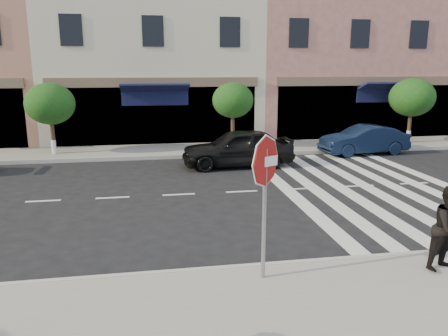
# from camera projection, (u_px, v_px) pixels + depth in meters

# --- Properties ---
(ground) EXTENTS (120.00, 120.00, 0.00)m
(ground) POSITION_uv_depth(u_px,v_px,m) (191.00, 245.00, 9.70)
(ground) COLOR black
(ground) RESTS_ON ground
(sidewalk_far) EXTENTS (60.00, 3.00, 0.15)m
(sidewalk_far) POSITION_uv_depth(u_px,v_px,m) (168.00, 151.00, 20.24)
(sidewalk_far) COLOR gray
(sidewalk_far) RESTS_ON ground
(building_centre) EXTENTS (11.00, 9.00, 11.00)m
(building_centre) POSITION_uv_depth(u_px,v_px,m) (152.00, 37.00, 24.70)
(building_centre) COLOR beige
(building_centre) RESTS_ON ground
(building_east_mid) EXTENTS (13.00, 9.00, 13.00)m
(building_east_mid) POSITION_uv_depth(u_px,v_px,m) (352.00, 22.00, 26.44)
(building_east_mid) COLOR tan
(building_east_mid) RESTS_ON ground
(street_tree_wb) EXTENTS (2.10, 2.10, 3.06)m
(street_tree_wb) POSITION_uv_depth(u_px,v_px,m) (50.00, 104.00, 18.73)
(street_tree_wb) COLOR #473323
(street_tree_wb) RESTS_ON sidewalk_far
(street_tree_c) EXTENTS (1.90, 1.90, 3.04)m
(street_tree_c) POSITION_uv_depth(u_px,v_px,m) (233.00, 101.00, 20.03)
(street_tree_c) COLOR #473323
(street_tree_c) RESTS_ON sidewalk_far
(street_tree_ea) EXTENTS (2.20, 2.20, 3.19)m
(street_tree_ea) POSITION_uv_depth(u_px,v_px,m) (412.00, 98.00, 21.50)
(street_tree_ea) COLOR #473323
(street_tree_ea) RESTS_ON sidewalk_far
(stop_sign) EXTENTS (0.85, 0.41, 2.62)m
(stop_sign) POSITION_uv_depth(u_px,v_px,m) (265.00, 176.00, 7.47)
(stop_sign) COLOR gray
(stop_sign) RESTS_ON sidewalk_near
(car_far_mid) EXTENTS (4.43, 1.87, 1.50)m
(car_far_mid) POSITION_uv_depth(u_px,v_px,m) (238.00, 148.00, 17.25)
(car_far_mid) COLOR black
(car_far_mid) RESTS_ON ground
(car_far_right) EXTENTS (4.06, 1.69, 1.31)m
(car_far_right) POSITION_uv_depth(u_px,v_px,m) (364.00, 140.00, 19.72)
(car_far_right) COLOR #0E1A32
(car_far_right) RESTS_ON ground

